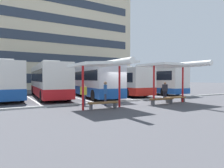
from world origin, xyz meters
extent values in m
plane|color=#47474C|center=(0.00, 0.00, 0.00)|extent=(160.00, 160.00, 0.00)
cube|color=beige|center=(0.00, 30.14, 10.97)|extent=(34.36, 14.98, 21.94)
cube|color=#2D3847|center=(0.00, 22.62, 2.01)|extent=(31.61, 0.08, 1.61)
cube|color=#2D3847|center=(0.00, 22.62, 5.67)|extent=(31.61, 0.08, 1.61)
cube|color=#2D3847|center=(0.00, 22.62, 9.33)|extent=(31.61, 0.08, 1.61)
cube|color=#2D3847|center=(0.00, 22.62, 12.98)|extent=(31.61, 0.08, 1.61)
cube|color=silver|center=(-8.48, 8.06, 1.80)|extent=(2.95, 11.20, 3.06)
cube|color=#194C9E|center=(-8.48, 8.06, 0.72)|extent=(3.00, 11.25, 0.88)
cube|color=black|center=(-8.48, 8.06, 2.29)|extent=(2.94, 10.32, 0.98)
cube|color=silver|center=(-8.41, 6.67, 3.51)|extent=(1.55, 2.27, 0.36)
cylinder|color=black|center=(-7.57, 12.06, 0.50)|extent=(0.35, 1.01, 1.00)
cylinder|color=black|center=(-7.18, 4.17, 0.50)|extent=(0.35, 1.01, 1.00)
cube|color=silver|center=(-4.36, 7.37, 1.78)|extent=(3.21, 11.89, 3.02)
cube|color=red|center=(-4.36, 7.37, 0.69)|extent=(3.25, 11.93, 0.83)
cube|color=black|center=(-4.36, 7.37, 2.21)|extent=(3.18, 10.95, 1.06)
cube|color=black|center=(-3.97, 13.21, 2.15)|extent=(2.14, 0.22, 1.81)
cube|color=silver|center=(-4.46, 5.91, 3.47)|extent=(1.60, 2.29, 0.36)
cylinder|color=black|center=(-5.19, 11.71, 0.50)|extent=(0.37, 1.02, 1.00)
cylinder|color=black|center=(-2.96, 11.56, 0.50)|extent=(0.37, 1.02, 1.00)
cylinder|color=black|center=(-5.76, 3.18, 0.50)|extent=(0.37, 1.02, 1.00)
cylinder|color=black|center=(-3.54, 3.03, 0.50)|extent=(0.37, 1.02, 1.00)
cube|color=silver|center=(-0.18, 5.52, 1.76)|extent=(3.58, 11.15, 2.97)
cube|color=#194C9E|center=(-0.18, 5.52, 0.70)|extent=(3.63, 11.19, 0.86)
cube|color=black|center=(-0.18, 5.52, 2.24)|extent=(3.52, 10.28, 0.91)
cube|color=black|center=(0.38, 10.93, 2.12)|extent=(2.17, 0.30, 1.78)
cube|color=silver|center=(-0.32, 4.15, 3.43)|extent=(1.70, 2.34, 0.36)
cylinder|color=black|center=(-0.91, 9.49, 0.50)|extent=(0.40, 1.03, 1.00)
cylinder|color=black|center=(1.35, 9.26, 0.50)|extent=(0.40, 1.03, 1.00)
cylinder|color=black|center=(-1.71, 1.78, 0.50)|extent=(0.40, 1.03, 1.00)
cylinder|color=black|center=(0.55, 1.54, 0.50)|extent=(0.40, 1.03, 1.00)
cube|color=silver|center=(3.84, 7.39, 1.68)|extent=(2.92, 12.51, 2.81)
cube|color=red|center=(3.84, 7.39, 0.66)|extent=(2.96, 12.56, 0.77)
cube|color=black|center=(3.84, 7.39, 2.06)|extent=(2.92, 11.52, 0.95)
cube|color=black|center=(4.02, 13.58, 2.02)|extent=(2.25, 0.15, 1.69)
cube|color=silver|center=(3.79, 5.84, 3.26)|extent=(1.60, 2.24, 0.36)
cylinder|color=black|center=(2.79, 12.05, 0.50)|extent=(0.33, 1.01, 1.00)
cylinder|color=black|center=(5.15, 11.98, 0.50)|extent=(0.33, 1.01, 1.00)
cylinder|color=black|center=(2.52, 2.80, 0.50)|extent=(0.33, 1.01, 1.00)
cylinder|color=black|center=(4.88, 2.74, 0.50)|extent=(0.33, 1.01, 1.00)
cube|color=silver|center=(8.30, 6.83, 1.81)|extent=(2.72, 12.21, 3.08)
cube|color=#194C9E|center=(8.30, 6.83, 0.58)|extent=(2.76, 12.25, 0.61)
cube|color=black|center=(8.30, 6.83, 2.29)|extent=(2.72, 11.24, 1.02)
cube|color=black|center=(8.15, 12.88, 2.18)|extent=(2.13, 0.13, 1.85)
cube|color=silver|center=(8.34, 5.31, 3.53)|extent=(1.50, 2.24, 0.36)
cylinder|color=black|center=(7.08, 11.28, 0.50)|extent=(0.32, 1.01, 1.00)
cylinder|color=black|center=(9.30, 11.34, 0.50)|extent=(0.32, 1.01, 1.00)
cylinder|color=black|center=(7.31, 2.33, 0.50)|extent=(0.32, 1.01, 1.00)
cylinder|color=black|center=(9.52, 2.38, 0.50)|extent=(0.32, 1.01, 1.00)
cube|color=white|center=(-6.14, 6.74, 0.00)|extent=(0.16, 14.00, 0.01)
cube|color=white|center=(-2.05, 6.74, 0.00)|extent=(0.16, 14.00, 0.01)
cube|color=white|center=(2.05, 6.74, 0.00)|extent=(0.16, 14.00, 0.01)
cube|color=white|center=(6.14, 6.74, 0.00)|extent=(0.16, 14.00, 0.01)
cube|color=white|center=(10.23, 6.74, 0.00)|extent=(0.16, 14.00, 0.01)
cylinder|color=red|center=(-4.37, -2.31, 1.41)|extent=(0.14, 0.14, 2.82)
cylinder|color=red|center=(-1.70, -2.31, 1.41)|extent=(0.14, 0.14, 2.82)
cube|color=white|center=(-3.03, -2.31, 2.90)|extent=(3.68, 3.27, 0.39)
cylinder|color=white|center=(-3.03, -3.79, 2.87)|extent=(0.36, 3.67, 0.36)
cube|color=brown|center=(-3.03, -2.45, 0.40)|extent=(2.01, 0.60, 0.10)
cube|color=#4C4C51|center=(-3.87, -2.37, 0.17)|extent=(0.15, 0.35, 0.35)
cube|color=#4C4C51|center=(-2.20, -2.53, 0.17)|extent=(0.15, 0.35, 0.35)
cylinder|color=red|center=(1.21, -2.55, 1.46)|extent=(0.14, 0.14, 2.91)
cylinder|color=red|center=(4.41, -2.55, 1.46)|extent=(0.14, 0.14, 2.91)
cube|color=white|center=(2.81, -2.55, 2.99)|extent=(4.20, 3.16, 0.18)
cylinder|color=white|center=(2.81, -3.99, 2.96)|extent=(0.36, 4.20, 0.36)
cube|color=brown|center=(1.91, -2.68, 0.40)|extent=(2.03, 0.60, 0.10)
cube|color=#4C4C51|center=(1.06, -2.60, 0.17)|extent=(0.15, 0.35, 0.35)
cube|color=#4C4C51|center=(2.75, -2.76, 0.17)|extent=(0.15, 0.35, 0.35)
cube|color=brown|center=(3.71, -2.42, 0.40)|extent=(1.99, 0.57, 0.10)
cube|color=#4C4C51|center=(2.88, -2.35, 0.17)|extent=(0.15, 0.34, 0.35)
cube|color=#4C4C51|center=(4.54, -2.48, 0.17)|extent=(0.15, 0.34, 0.35)
cube|color=#ADADA8|center=(0.00, 0.13, 0.06)|extent=(44.00, 0.24, 0.12)
cylinder|color=#33384C|center=(-2.17, -1.16, 0.43)|extent=(0.14, 0.14, 0.86)
cylinder|color=#33384C|center=(-2.26, -1.31, 0.43)|extent=(0.14, 0.14, 0.86)
cube|color=#2659A5|center=(-2.22, -1.24, 1.18)|extent=(0.45, 0.54, 0.64)
sphere|color=#936B4C|center=(-2.22, -1.24, 1.62)|extent=(0.23, 0.23, 0.23)
cylinder|color=#33384C|center=(-3.52, -0.16, 0.39)|extent=(0.14, 0.14, 0.77)
cylinder|color=#33384C|center=(-3.45, -0.29, 0.39)|extent=(0.14, 0.14, 0.77)
cube|color=gold|center=(-3.48, -0.23, 1.06)|extent=(0.41, 0.50, 0.58)
sphere|color=beige|center=(-3.48, -0.23, 1.45)|extent=(0.21, 0.21, 0.21)
cylinder|color=black|center=(4.34, -0.74, 0.41)|extent=(0.14, 0.14, 0.81)
cylinder|color=black|center=(4.24, -0.60, 0.41)|extent=(0.14, 0.14, 0.81)
cube|color=#26262D|center=(4.29, -0.67, 1.12)|extent=(0.46, 0.51, 0.61)
sphere|color=#936B4C|center=(4.29, -0.67, 1.53)|extent=(0.22, 0.22, 0.22)
camera|label=1|loc=(-8.87, -13.51, 1.95)|focal=31.16mm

